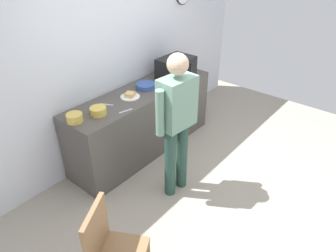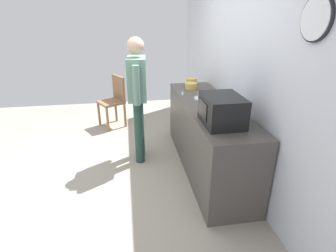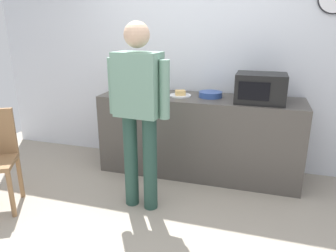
# 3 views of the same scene
# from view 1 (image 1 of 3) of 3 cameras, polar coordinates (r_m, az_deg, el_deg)

# --- Properties ---
(ground_plane) EXTENTS (6.00, 6.00, 0.00)m
(ground_plane) POSITION_cam_1_polar(r_m,az_deg,el_deg) (3.93, 7.61, -11.47)
(ground_plane) COLOR #9E9384
(back_wall) EXTENTS (5.40, 0.13, 2.60)m
(back_wall) POSITION_cam_1_polar(r_m,az_deg,el_deg) (4.16, -10.19, 11.97)
(back_wall) COLOR silver
(back_wall) RESTS_ON ground_plane
(kitchen_counter) EXTENTS (2.26, 0.62, 0.92)m
(kitchen_counter) POSITION_cam_1_polar(r_m,az_deg,el_deg) (4.34, -4.60, 0.90)
(kitchen_counter) COLOR #4C4742
(kitchen_counter) RESTS_ON ground_plane
(microwave) EXTENTS (0.50, 0.39, 0.30)m
(microwave) POSITION_cam_1_polar(r_m,az_deg,el_deg) (4.47, 1.49, 10.62)
(microwave) COLOR black
(microwave) RESTS_ON kitchen_counter
(sandwich_plate) EXTENTS (0.25, 0.25, 0.07)m
(sandwich_plate) POSITION_cam_1_polar(r_m,az_deg,el_deg) (3.97, -7.00, 5.53)
(sandwich_plate) COLOR white
(sandwich_plate) RESTS_ON kitchen_counter
(salad_bowl) EXTENTS (0.19, 0.19, 0.09)m
(salad_bowl) POSITION_cam_1_polar(r_m,az_deg,el_deg) (3.62, -12.72, 2.72)
(salad_bowl) COLOR gold
(salad_bowl) RESTS_ON kitchen_counter
(cereal_bowl) EXTENTS (0.18, 0.18, 0.10)m
(cereal_bowl) POSITION_cam_1_polar(r_m,az_deg,el_deg) (3.54, -16.83, 1.45)
(cereal_bowl) COLOR gold
(cereal_bowl) RESTS_ON kitchen_counter
(mixing_bowl) EXTENTS (0.26, 0.26, 0.06)m
(mixing_bowl) POSITION_cam_1_polar(r_m,az_deg,el_deg) (4.21, -4.14, 7.40)
(mixing_bowl) COLOR #33519E
(mixing_bowl) RESTS_ON kitchen_counter
(fork_utensil) EXTENTS (0.10, 0.16, 0.01)m
(fork_utensil) POSITION_cam_1_polar(r_m,az_deg,el_deg) (3.83, -11.23, 3.89)
(fork_utensil) COLOR silver
(fork_utensil) RESTS_ON kitchen_counter
(spoon_utensil) EXTENTS (0.17, 0.06, 0.01)m
(spoon_utensil) POSITION_cam_1_polar(r_m,az_deg,el_deg) (3.65, -7.80, 2.75)
(spoon_utensil) COLOR silver
(spoon_utensil) RESTS_ON kitchen_counter
(person_standing) EXTENTS (0.59, 0.27, 1.72)m
(person_standing) POSITION_cam_1_polar(r_m,az_deg,el_deg) (3.31, 1.64, 1.59)
(person_standing) COLOR #25453B
(person_standing) RESTS_ON ground_plane
(wooden_chair) EXTENTS (0.54, 0.54, 0.94)m
(wooden_chair) POSITION_cam_1_polar(r_m,az_deg,el_deg) (2.71, -10.47, -21.41)
(wooden_chair) COLOR olive
(wooden_chair) RESTS_ON ground_plane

